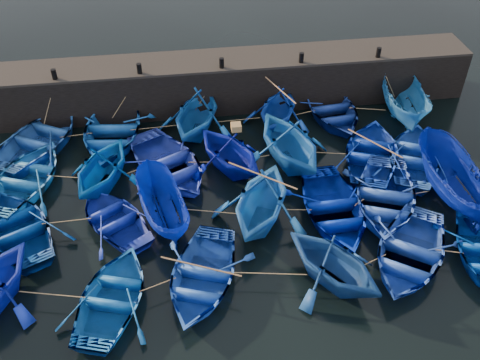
{
  "coord_description": "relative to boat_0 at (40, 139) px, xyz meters",
  "views": [
    {
      "loc": [
        -2.44,
        -14.0,
        15.34
      ],
      "look_at": [
        0.0,
        3.2,
        0.7
      ],
      "focal_mm": 40.0,
      "sensor_mm": 36.0,
      "label": 1
    }
  ],
  "objects": [
    {
      "name": "loose_oars",
      "position": [
        10.76,
        -4.66,
        1.1
      ],
      "size": [
        10.65,
        11.72,
        1.49
      ],
      "color": "#99724C",
      "rests_on": "ground"
    },
    {
      "name": "bollard_3",
      "position": [
        12.91,
        1.9,
        2.3
      ],
      "size": [
        0.24,
        0.24,
        0.5
      ],
      "primitive_type": "cylinder",
      "color": "black",
      "rests_on": "quay_top"
    },
    {
      "name": "boat_11",
      "position": [
        15.23,
        -3.25,
        -0.04
      ],
      "size": [
        5.34,
        6.13,
        1.06
      ],
      "primitive_type": "imported",
      "rotation": [
        0.0,
        0.0,
        2.75
      ],
      "color": "navy",
      "rests_on": "ground"
    },
    {
      "name": "boat_0",
      "position": [
        0.0,
        0.0,
        0.0
      ],
      "size": [
        6.1,
        6.69,
        1.13
      ],
      "primitive_type": "imported",
      "rotation": [
        0.0,
        0.0,
        2.63
      ],
      "color": "#1B4B96",
      "rests_on": "ground"
    },
    {
      "name": "boat_15",
      "position": [
        5.57,
        -5.82,
        0.28
      ],
      "size": [
        2.63,
        4.64,
        1.69
      ],
      "primitive_type": "imported",
      "rotation": [
        0.0,
        0.0,
        3.38
      ],
      "color": "#041D9B",
      "rests_on": "ground"
    },
    {
      "name": "boat_22",
      "position": [
        6.84,
        -9.31,
        -0.08
      ],
      "size": [
        4.77,
        5.6,
        0.98
      ],
      "primitive_type": "imported",
      "rotation": [
        0.0,
        0.0,
        -0.34
      ],
      "color": "blue",
      "rests_on": "ground"
    },
    {
      "name": "boat_6",
      "position": [
        -0.22,
        -2.85,
        -0.04
      ],
      "size": [
        5.23,
        6.05,
        1.05
      ],
      "primitive_type": "imported",
      "rotation": [
        0.0,
        0.0,
        2.77
      ],
      "color": "#175DA5",
      "rests_on": "ground"
    },
    {
      "name": "boat_8",
      "position": [
        5.91,
        -2.77,
        -0.01
      ],
      "size": [
        5.79,
        6.49,
        1.11
      ],
      "primitive_type": "imported",
      "rotation": [
        0.0,
        0.0,
        0.45
      ],
      "color": "#1F33AB",
      "rests_on": "ground"
    },
    {
      "name": "quay_top",
      "position": [
        8.91,
        2.8,
        1.99
      ],
      "size": [
        26.0,
        2.5,
        0.12
      ],
      "primitive_type": "cube",
      "color": "black",
      "rests_on": "quay_wall"
    },
    {
      "name": "bollard_2",
      "position": [
        8.91,
        1.9,
        2.3
      ],
      "size": [
        0.24,
        0.24,
        0.5
      ],
      "primitive_type": "cylinder",
      "color": "black",
      "rests_on": "quay_top"
    },
    {
      "name": "boat_21",
      "position": [
        3.77,
        -9.75,
        -0.11
      ],
      "size": [
        4.36,
        5.18,
        0.92
      ],
      "primitive_type": "imported",
      "rotation": [
        0.0,
        0.0,
        2.83
      ],
      "color": "#0D509E",
      "rests_on": "ground"
    },
    {
      "name": "boat_2",
      "position": [
        7.45,
        0.24,
        0.62
      ],
      "size": [
        5.28,
        5.63,
        2.37
      ],
      "primitive_type": "imported",
      "rotation": [
        0.0,
        0.0,
        -0.38
      ],
      "color": "#1052A6",
      "rests_on": "ground"
    },
    {
      "name": "boat_7",
      "position": [
        3.13,
        -3.24,
        0.52
      ],
      "size": [
        4.88,
        5.18,
        2.17
      ],
      "primitive_type": "imported",
      "rotation": [
        0.0,
        0.0,
        2.75
      ],
      "color": "#00489A",
      "rests_on": "ground"
    },
    {
      "name": "boat_13",
      "position": [
        -0.03,
        -5.88,
        -0.07
      ],
      "size": [
        5.16,
        5.78,
        0.99
      ],
      "primitive_type": "imported",
      "rotation": [
        0.0,
        0.0,
        3.6
      ],
      "color": "navy",
      "rests_on": "ground"
    },
    {
      "name": "boat_1",
      "position": [
        3.31,
        0.14,
        0.03
      ],
      "size": [
        4.78,
        6.19,
        1.19
      ],
      "primitive_type": "imported",
      "rotation": [
        0.0,
        0.0,
        -0.13
      ],
      "color": "#114CA7",
      "rests_on": "ground"
    },
    {
      "name": "boat_5",
      "position": [
        17.97,
        0.1,
        0.44
      ],
      "size": [
        2.71,
        5.42,
        2.01
      ],
      "primitive_type": "imported",
      "rotation": [
        0.0,
        0.0,
        -0.15
      ],
      "color": "#2369AB",
      "rests_on": "ground"
    },
    {
      "name": "wooden_crate",
      "position": [
        8.97,
        -2.9,
        1.76
      ],
      "size": [
        0.43,
        0.44,
        0.29
      ],
      "primitive_type": "cube",
      "color": "olive",
      "rests_on": "boat_9"
    },
    {
      "name": "boat_24",
      "position": [
        14.57,
        -9.3,
        -0.04
      ],
      "size": [
        5.84,
        6.21,
        1.05
      ],
      "primitive_type": "imported",
      "rotation": [
        0.0,
        0.0,
        -0.6
      ],
      "color": "#1D43AD",
      "rests_on": "ground"
    },
    {
      "name": "boat_23",
      "position": [
        11.47,
        -9.83,
        0.5
      ],
      "size": [
        5.2,
        5.33,
        2.13
      ],
      "primitive_type": "imported",
      "rotation": [
        0.0,
        0.0,
        0.63
      ],
      "color": "navy",
      "rests_on": "ground"
    },
    {
      "name": "boat_14",
      "position": [
        3.66,
        -5.83,
        -0.14
      ],
      "size": [
        4.7,
        5.07,
        0.86
      ],
      "primitive_type": "imported",
      "rotation": [
        0.0,
        0.0,
        3.7
      ],
      "color": "navy",
      "rests_on": "ground"
    },
    {
      "name": "boat_16",
      "position": [
        9.49,
        -6.39,
        0.64
      ],
      "size": [
        5.52,
        5.82,
        2.41
      ],
      "primitive_type": "imported",
      "rotation": [
        0.0,
        0.0,
        -0.44
      ],
      "color": "blue",
      "rests_on": "ground"
    },
    {
      "name": "boat_4",
      "position": [
        14.38,
        0.59,
        -0.05
      ],
      "size": [
        4.0,
        5.27,
        1.03
      ],
      "primitive_type": "imported",
      "rotation": [
        0.0,
        0.0,
        0.1
      ],
      "color": "navy",
      "rests_on": "ground"
    },
    {
      "name": "boat_18",
      "position": [
        14.72,
        -6.25,
        -0.03
      ],
      "size": [
        5.36,
        6.21,
        1.08
      ],
      "primitive_type": "imported",
      "rotation": [
        0.0,
        0.0,
        -0.37
      ],
      "color": "blue",
      "rests_on": "ground"
    },
    {
      "name": "boat_9",
      "position": [
        8.67,
        -2.9,
        0.53
      ],
      "size": [
        5.18,
        5.39,
        2.19
      ],
      "primitive_type": "imported",
      "rotation": [
        0.0,
        0.0,
        3.67
      ],
      "color": "#000C83",
      "rests_on": "ground"
    },
    {
      "name": "mooring_ropes",
      "position": [
        8.7,
        -2.63,
        0.31
      ],
      "size": [
        18.02,
        11.67,
        2.1
      ],
      "color": "tan",
      "rests_on": "ground"
    },
    {
      "name": "boat_10",
      "position": [
        11.4,
        -2.78,
        0.71
      ],
      "size": [
        5.33,
        5.79,
        2.55
      ],
      "primitive_type": "imported",
      "rotation": [
        0.0,
        0.0,
        3.42
      ],
      "color": "#0F51A3",
      "rests_on": "ground"
    },
    {
      "name": "bollard_1",
      "position": [
        4.91,
        1.9,
        2.3
      ],
      "size": [
        0.24,
        0.24,
        0.5
      ],
      "primitive_type": "cylinder",
      "color": "black",
      "rests_on": "quay_top"
    },
    {
      "name": "boat_12",
      "position": [
        17.11,
        -3.7,
        -0.06
      ],
      "size": [
        5.27,
        5.94,
        1.02
      ],
      "primitive_type": "imported",
      "rotation": [
        0.0,
        0.0,
        2.7
      ],
      "color": "blue",
      "rests_on": "ground"
    },
    {
      "name": "boat_17",
      "position": [
        12.43,
        -6.58,
        -0.04
      ],
      "size": [
        3.76,
        5.18,
        1.06
      ],
      "primitive_type": "imported",
      "rotation": [
        0.0,
        0.0,
        0.02
      ],
      "color": "#001B98",
      "rests_on": "ground"
    },
    {
      "name": "quay_wall",
      "position": [
        8.91,
        2.8,
        0.68
      ],
      "size": [
        26.0,
        2.5,
        2.5
      ],
      "primitive_type": "cube",
      "color": "black",
      "rests_on": "ground"
    },
    {
      "name": "boat_19",
      "position": [
        17.59,
        -6.17,
        0.45
      ],
      "size": [
        2.38,
        5.41,
        2.04
      ],
      "primitive_type": "imported",
      "rotation": [
        0.0,
        0.0,
        3.22
      ],
      "color": "#00127B",
      "rests_on": "ground"
    },
    {
      "name": "boat_3",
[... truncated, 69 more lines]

